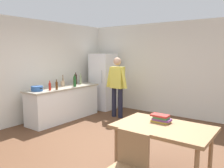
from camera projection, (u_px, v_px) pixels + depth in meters
name	position (u px, v px, depth m)	size (l,w,h in m)	color
ground_plane	(103.00, 145.00, 4.55)	(14.00, 14.00, 0.00)	brown
wall_back	(166.00, 69.00, 6.76)	(6.40, 0.12, 2.70)	silver
wall_left	(30.00, 71.00, 6.06)	(0.12, 5.60, 2.70)	silver
kitchen_counter	(64.00, 103.00, 6.31)	(0.64, 2.20, 0.90)	white
refrigerator	(103.00, 82.00, 7.46)	(0.70, 0.67, 1.80)	white
person	(117.00, 83.00, 6.45)	(0.70, 0.22, 1.70)	#1E1E2D
dining_table	(163.00, 131.00, 3.40)	(1.40, 0.90, 0.75)	#9E754C
chair	(128.00, 165.00, 2.65)	(0.42, 0.42, 0.91)	#9E754C
cooking_pot	(37.00, 89.00, 5.59)	(0.40, 0.28, 0.12)	#285193
utensil_jar	(63.00, 83.00, 6.38)	(0.11, 0.11, 0.32)	tan
bottle_vinegar_tall	(81.00, 80.00, 6.82)	(0.06, 0.06, 0.32)	gray
bottle_sauce_red	(50.00, 86.00, 5.70)	(0.06, 0.06, 0.24)	#B22319
bottle_wine_green	(75.00, 81.00, 6.32)	(0.08, 0.08, 0.34)	#1E5123
bottle_beer_brown	(57.00, 85.00, 5.79)	(0.06, 0.06, 0.26)	#5B3314
bottle_oil_amber	(74.00, 81.00, 6.59)	(0.06, 0.06, 0.28)	#996619
bottle_wine_dark	(76.00, 79.00, 6.90)	(0.08, 0.08, 0.34)	black
book_stack	(161.00, 119.00, 3.56)	(0.30, 0.19, 0.12)	gold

